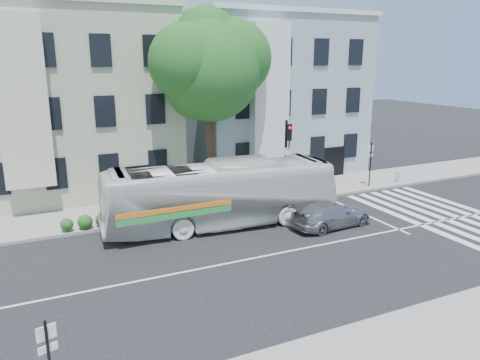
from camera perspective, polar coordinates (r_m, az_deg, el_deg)
ground at (r=20.71m, az=5.51°, el=-8.74°), size 120.00×120.00×0.00m
sidewalk_far at (r=27.42m, az=-3.05°, el=-2.63°), size 80.00×4.00×0.15m
sidewalk_near at (r=15.20m, az=21.97°, el=-18.76°), size 80.00×4.00×0.15m
building_left at (r=31.51m, az=-20.25°, el=8.82°), size 12.00×10.00×11.00m
building_right at (r=35.63m, az=3.07°, el=10.24°), size 12.00×10.00×11.00m
street_tree at (r=26.90m, az=-3.77°, el=13.81°), size 7.30×5.90×11.10m
bus at (r=23.29m, az=-2.33°, el=-1.73°), size 3.74×11.95×3.28m
sedan at (r=23.84m, az=11.05°, el=-4.14°), size 2.15×4.50×1.26m
hedge at (r=24.52m, az=-10.46°, el=-3.91°), size 8.27×3.72×0.70m
traffic_signal at (r=27.40m, az=5.73°, el=3.76°), size 0.50×0.55×4.75m
fire_hydrant at (r=33.05m, az=18.66°, el=0.49°), size 0.47×0.29×0.82m
near_sign_pole at (r=11.96m, az=-22.28°, el=-19.25°), size 0.44×0.22×2.47m
far_sign_pole at (r=31.16m, az=15.60°, el=2.48°), size 0.51×0.21×2.86m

